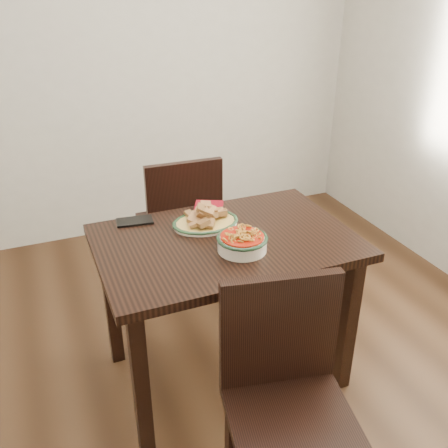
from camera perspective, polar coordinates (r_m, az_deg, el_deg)
name	(u,v)px	position (r m, az deg, el deg)	size (l,w,h in m)	color
floor	(216,378)	(2.55, -0.89, -17.20)	(3.50, 3.50, 0.00)	#321D0F
wall_back	(117,52)	(3.55, -12.10, 18.69)	(3.50, 0.10, 2.60)	beige
dining_table	(226,260)	(2.20, 0.20, -4.16)	(1.10, 0.73, 0.75)	black
chair_far	(181,221)	(2.87, -4.96, 0.39)	(0.44, 0.44, 0.89)	black
chair_near	(286,389)	(1.81, 7.09, -18.24)	(0.49, 0.49, 0.89)	black
fish_plate	(205,216)	(2.24, -2.14, 0.90)	(0.30, 0.23, 0.11)	#F4E9CE
noodle_bowl	(242,241)	(2.04, 2.09, -1.92)	(0.21, 0.21, 0.08)	#EDE1C8
smartphone	(135,221)	(2.32, -10.18, 0.33)	(0.16, 0.09, 0.01)	black
napkin	(209,206)	(2.43, -1.74, 2.08)	(0.14, 0.11, 0.01)	maroon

